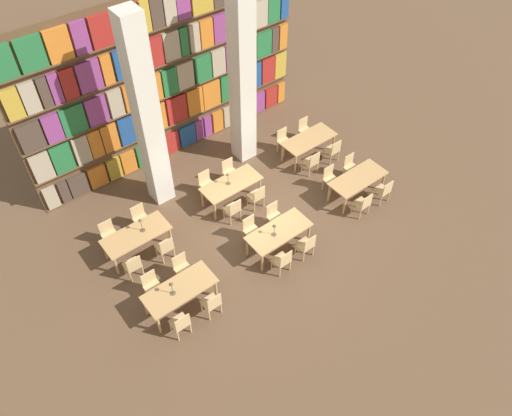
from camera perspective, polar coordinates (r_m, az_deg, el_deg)
ground_plane at (r=14.87m, az=-0.27°, el=-1.48°), size 40.00×40.00×0.00m
bookshelf_bank at (r=15.90m, az=-9.93°, el=14.20°), size 9.46×0.35×5.50m
pillar_left at (r=13.93m, az=-12.36°, el=10.09°), size 0.61×0.61×6.00m
pillar_center at (r=15.26m, az=-1.59°, el=14.75°), size 0.61×0.61×6.00m
reading_table_0 at (r=12.73m, az=-8.69°, el=-9.32°), size 1.85×0.82×0.73m
chair_0 at (r=12.44m, az=-8.59°, el=-12.89°), size 0.42×0.40×0.87m
chair_1 at (r=13.17m, az=-11.82°, el=-8.64°), size 0.42×0.40×0.87m
chair_2 at (r=12.65m, az=-5.04°, el=-10.78°), size 0.42×0.40×0.87m
chair_3 at (r=13.36m, az=-8.44°, el=-6.73°), size 0.42×0.40×0.87m
desk_lamp_0 at (r=12.36m, az=-9.63°, el=-8.81°), size 0.14×0.14×0.46m
reading_table_1 at (r=13.74m, az=2.61°, el=-2.85°), size 1.85×0.82×0.73m
chair_4 at (r=13.37m, az=3.08°, el=-6.00°), size 0.42×0.40×0.87m
chair_5 at (r=14.04m, az=-0.57°, el=-2.44°), size 0.42×0.40×0.87m
chair_6 at (r=13.75m, az=5.79°, el=-4.24°), size 0.42×0.40×0.87m
chair_7 at (r=14.40m, az=2.10°, el=-0.86°), size 0.42×0.40×0.87m
desk_lamp_1 at (r=13.36m, az=2.11°, el=-2.29°), size 0.14×0.14×0.42m
reading_table_2 at (r=15.48m, az=11.56°, el=3.17°), size 1.85×0.82×0.73m
chair_8 at (r=15.04m, az=12.14°, el=0.48°), size 0.42×0.40×0.87m
chair_9 at (r=15.65m, az=8.49°, el=3.39°), size 0.42×0.40×0.87m
chair_10 at (r=15.57m, az=14.37°, el=1.94°), size 0.42×0.40×0.87m
chair_11 at (r=16.16m, az=10.76°, el=4.71°), size 0.42×0.40×0.87m
reading_table_3 at (r=14.03m, az=-13.52°, el=-3.14°), size 1.85×0.82×0.73m
chair_12 at (r=13.65m, az=-13.87°, el=-6.40°), size 0.42×0.40×0.87m
chair_13 at (r=14.52m, az=-16.44°, el=-2.85°), size 0.42×0.40×0.87m
chair_14 at (r=13.85m, az=-10.32°, el=-4.46°), size 0.42×0.40×0.87m
chair_15 at (r=14.71m, az=-13.07°, el=-1.08°), size 0.42×0.40×0.87m
desk_lamp_2 at (r=13.78m, az=-13.02°, el=-1.65°), size 0.14×0.14×0.47m
reading_table_4 at (r=15.01m, az=-2.85°, el=2.61°), size 1.85×0.82×0.73m
chair_16 at (r=14.57m, az=-2.63°, el=-0.14°), size 0.42×0.40×0.87m
chair_17 at (r=15.39m, az=-5.68°, el=2.84°), size 0.42×0.40×0.87m
chair_18 at (r=14.93m, az=0.10°, el=1.38°), size 0.42×0.40×0.87m
chair_19 at (r=15.73m, az=-3.03°, el=4.23°), size 0.42×0.40×0.87m
desk_lamp_3 at (r=14.75m, az=-3.23°, el=3.59°), size 0.14×0.14×0.42m
reading_table_5 at (r=16.66m, az=6.06°, el=7.66°), size 1.85×0.82×0.73m
chair_20 at (r=16.14m, az=6.39°, el=5.27°), size 0.42×0.40×0.87m
chair_21 at (r=16.90m, az=3.20°, el=7.76°), size 0.42×0.40×0.87m
chair_22 at (r=16.67m, az=8.79°, el=6.57°), size 0.42×0.40×0.87m
chair_23 at (r=17.41m, az=5.60°, el=8.95°), size 0.42×0.40×0.87m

